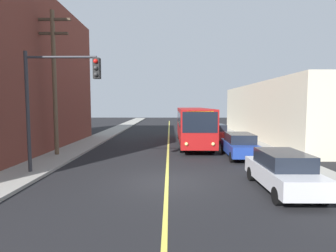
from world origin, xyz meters
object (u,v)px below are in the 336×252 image
utility_pole_near (54,76)px  parked_car_silver (283,171)px  traffic_signal_left_corner (58,89)px  parked_car_blue (239,145)px  city_bus (193,124)px  parked_car_red (216,132)px

utility_pole_near → parked_car_silver: bearing=-30.2°
traffic_signal_left_corner → parked_car_silver: bearing=-13.8°
parked_car_silver → parked_car_blue: (0.05, 6.87, 0.00)m
city_bus → parked_car_red: size_ratio=2.74×
parked_car_blue → parked_car_red: same height
parked_car_blue → parked_car_silver: bearing=-90.4°
utility_pole_near → traffic_signal_left_corner: 5.29m
parked_car_blue → traffic_signal_left_corner: (-10.19, -4.37, 3.46)m
parked_car_red → parked_car_blue: bearing=-88.8°
parked_car_silver → utility_pole_near: 14.98m
city_bus → traffic_signal_left_corner: size_ratio=2.03×
parked_car_silver → traffic_signal_left_corner: 11.01m
parked_car_blue → traffic_signal_left_corner: 11.62m
utility_pole_near → parked_car_red: bearing=32.7°
parked_car_silver → utility_pole_near: (-12.32, 7.19, 4.58)m
parked_car_silver → traffic_signal_left_corner: bearing=166.2°
parked_car_silver → traffic_signal_left_corner: size_ratio=0.73×
parked_car_blue → utility_pole_near: size_ratio=0.47×
utility_pole_near → traffic_signal_left_corner: bearing=-65.0°
traffic_signal_left_corner → utility_pole_near: bearing=115.0°
parked_car_red → city_bus: bearing=-138.7°
city_bus → utility_pole_near: 11.90m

